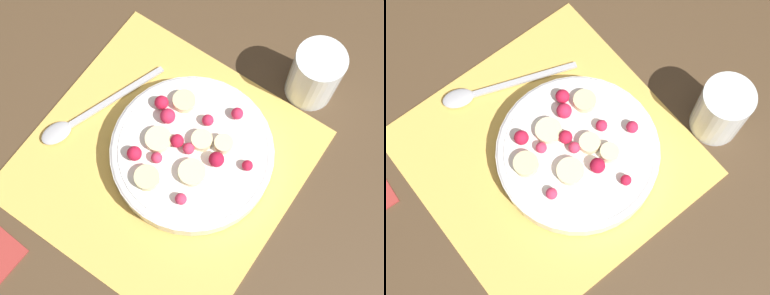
# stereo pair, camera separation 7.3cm
# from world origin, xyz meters

# --- Properties ---
(ground_plane) EXTENTS (3.00, 3.00, 0.00)m
(ground_plane) POSITION_xyz_m (0.00, 0.00, 0.00)
(ground_plane) COLOR #4C3823
(placemat) EXTENTS (0.37, 0.37, 0.01)m
(placemat) POSITION_xyz_m (0.00, 0.00, 0.00)
(placemat) COLOR #E0B251
(placemat) RESTS_ON ground_plane
(fruit_bowl) EXTENTS (0.23, 0.23, 0.05)m
(fruit_bowl) POSITION_xyz_m (-0.03, -0.03, 0.03)
(fruit_bowl) COLOR white
(fruit_bowl) RESTS_ON placemat
(spoon) EXTENTS (0.09, 0.20, 0.01)m
(spoon) POSITION_xyz_m (0.14, 0.02, 0.01)
(spoon) COLOR #B2B2B7
(spoon) RESTS_ON placemat
(drinking_glass) EXTENTS (0.07, 0.07, 0.10)m
(drinking_glass) POSITION_xyz_m (-0.11, -0.22, 0.05)
(drinking_glass) COLOR white
(drinking_glass) RESTS_ON ground_plane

